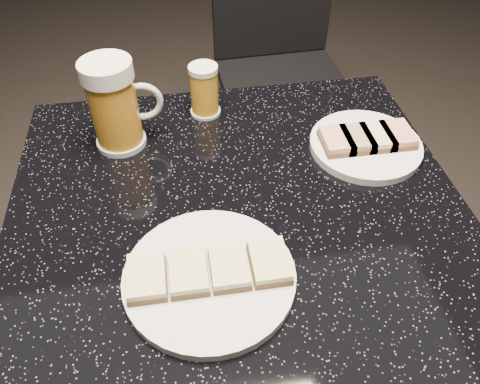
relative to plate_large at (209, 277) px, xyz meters
name	(u,v)px	position (x,y,z in m)	size (l,w,h in m)	color
plate_large	(209,277)	(0.00, 0.00, 0.00)	(0.23, 0.23, 0.01)	silver
plate_small	(365,145)	(0.30, 0.23, 0.00)	(0.19, 0.19, 0.01)	white
table	(240,303)	(0.06, 0.11, -0.25)	(0.70, 0.70, 0.75)	black
beer_mug	(115,105)	(-0.12, 0.31, 0.07)	(0.13, 0.09, 0.16)	silver
beer_tumbler	(204,91)	(0.03, 0.38, 0.04)	(0.06, 0.06, 0.10)	silver
chair	(279,62)	(0.33, 0.99, -0.26)	(0.41, 0.41, 0.87)	black
canapes_on_plate_large	(209,270)	(0.00, 0.00, 0.02)	(0.21, 0.07, 0.02)	#4C3521
canapes_on_plate_small	(367,138)	(0.30, 0.23, 0.02)	(0.16, 0.07, 0.02)	#4C3521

